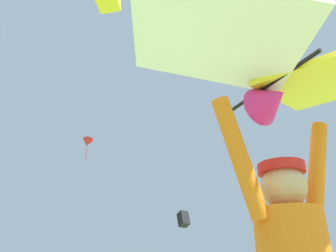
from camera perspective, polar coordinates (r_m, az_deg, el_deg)
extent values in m
sphere|color=tan|center=(1.87, 18.67, -9.56)|extent=(0.23, 0.23, 0.23)
cylinder|color=red|center=(1.89, 18.29, -6.79)|extent=(0.28, 0.28, 0.05)
cylinder|color=orange|center=(2.09, 23.49, -6.89)|extent=(0.29, 0.13, 0.62)
cylinder|color=orange|center=(1.73, 11.80, -5.02)|extent=(0.29, 0.13, 0.62)
cylinder|color=black|center=(2.09, 16.46, 6.60)|extent=(0.14, 0.73, 0.02)
cube|color=yellow|center=(2.37, 25.90, 6.83)|extent=(1.13, 1.09, 0.21)
cube|color=white|center=(1.83, 8.01, 14.07)|extent=(1.03, 0.94, 0.21)
cone|color=#DB2393|center=(2.04, 16.79, 4.19)|extent=(0.27, 0.23, 0.24)
cone|color=red|center=(28.35, -13.25, -2.71)|extent=(1.23, 1.28, 0.85)
cylinder|color=maroon|center=(28.03, -13.43, -4.47)|extent=(0.04, 0.04, 1.20)
pyramid|color=white|center=(16.62, 6.14, 17.69)|extent=(0.54, 0.57, 0.26)
cube|color=black|center=(32.35, 2.57, -15.20)|extent=(0.98, 1.35, 1.53)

